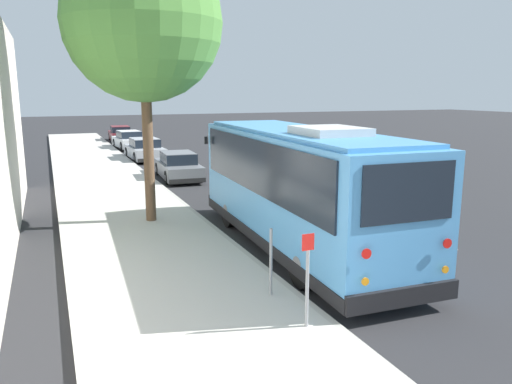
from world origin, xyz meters
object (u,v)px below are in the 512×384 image
(shuttle_bus, at_px, (298,183))
(parked_sedan_silver, at_px, (145,150))
(parked_sedan_white, at_px, (129,141))
(sign_post_near, at_px, (307,279))
(sign_post_far, at_px, (271,262))
(parked_sedan_gray, at_px, (178,167))
(street_tree, at_px, (142,11))
(parked_sedan_maroon, at_px, (120,134))

(shuttle_bus, distance_m, parked_sedan_silver, 18.96)
(parked_sedan_silver, distance_m, parked_sedan_white, 6.29)
(sign_post_near, distance_m, sign_post_far, 1.48)
(parked_sedan_gray, xyz_separation_m, street_tree, (-7.66, 2.80, 5.73))
(parked_sedan_silver, relative_size, parked_sedan_white, 1.04)
(parked_sedan_white, bearing_deg, parked_sedan_maroon, -6.27)
(parked_sedan_maroon, bearing_deg, sign_post_far, 179.85)
(street_tree, xyz_separation_m, sign_post_near, (-8.27, -1.03, -5.34))
(parked_sedan_gray, bearing_deg, sign_post_far, 176.12)
(street_tree, height_order, sign_post_far, street_tree)
(parked_sedan_maroon, bearing_deg, parked_sedan_gray, -177.22)
(parked_sedan_maroon, height_order, street_tree, street_tree)
(shuttle_bus, relative_size, street_tree, 1.04)
(parked_sedan_maroon, xyz_separation_m, sign_post_far, (-34.12, 1.79, 0.24))
(parked_sedan_white, xyz_separation_m, parked_sedan_maroon, (6.08, -0.23, -0.03))
(sign_post_near, bearing_deg, parked_sedan_silver, -3.79)
(parked_sedan_silver, height_order, parked_sedan_white, parked_sedan_white)
(shuttle_bus, relative_size, parked_sedan_white, 2.17)
(parked_sedan_silver, relative_size, sign_post_far, 3.32)
(parked_sedan_white, relative_size, parked_sedan_maroon, 0.89)
(parked_sedan_white, xyz_separation_m, sign_post_far, (-28.04, 1.56, 0.21))
(shuttle_bus, xyz_separation_m, parked_sedan_white, (25.21, 0.49, -1.14))
(sign_post_near, bearing_deg, street_tree, 7.13)
(parked_sedan_gray, xyz_separation_m, sign_post_near, (-15.92, 1.77, 0.40))
(sign_post_near, bearing_deg, parked_sedan_gray, -6.33)
(shuttle_bus, distance_m, parked_sedan_gray, 11.68)
(parked_sedan_maroon, xyz_separation_m, street_tree, (-27.32, 2.82, 5.74))
(parked_sedan_gray, distance_m, parked_sedan_silver, 7.30)
(parked_sedan_gray, bearing_deg, street_tree, 163.00)
(shuttle_bus, height_order, parked_sedan_maroon, shuttle_bus)
(parked_sedan_silver, distance_m, street_tree, 16.21)
(parked_sedan_gray, height_order, parked_sedan_maroon, parked_sedan_gray)
(parked_sedan_maroon, distance_m, sign_post_far, 34.17)
(shuttle_bus, height_order, parked_sedan_gray, shuttle_bus)
(parked_sedan_maroon, height_order, sign_post_far, sign_post_far)
(street_tree, bearing_deg, sign_post_near, -172.87)
(parked_sedan_white, distance_m, sign_post_near, 29.55)
(parked_sedan_maroon, xyz_separation_m, sign_post_near, (-35.59, 1.79, 0.40))
(parked_sedan_gray, xyz_separation_m, parked_sedan_silver, (7.30, 0.23, 0.02))
(parked_sedan_gray, height_order, parked_sedan_white, parked_sedan_white)
(sign_post_far, bearing_deg, parked_sedan_white, -3.18)
(parked_sedan_silver, bearing_deg, parked_sedan_white, -1.53)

